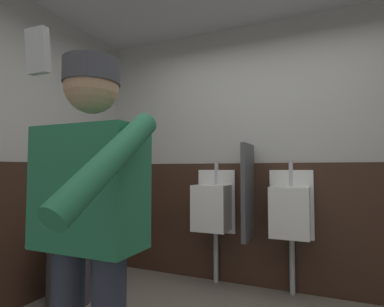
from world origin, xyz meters
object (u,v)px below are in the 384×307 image
(urinal_left, at_px, (213,207))
(person, at_px, (88,211))
(cell_phone, at_px, (38,51))
(urinal_middle, at_px, (290,211))
(trash_bin, at_px, (69,268))

(urinal_left, bearing_deg, person, -87.01)
(urinal_left, bearing_deg, cell_phone, -80.84)
(urinal_left, distance_m, cell_phone, 2.52)
(urinal_middle, relative_size, person, 0.76)
(trash_bin, bearing_deg, urinal_left, 40.94)
(urinal_middle, xyz_separation_m, trash_bin, (-1.77, -0.88, -0.48))
(person, relative_size, cell_phone, 14.88)
(urinal_left, relative_size, urinal_middle, 1.00)
(cell_phone, bearing_deg, person, 118.22)
(cell_phone, relative_size, trash_bin, 0.18)
(urinal_middle, relative_size, cell_phone, 11.27)
(person, bearing_deg, urinal_middle, 71.05)
(urinal_left, xyz_separation_m, trash_bin, (-1.02, -0.88, -0.48))
(urinal_left, distance_m, trash_bin, 1.43)
(trash_bin, bearing_deg, person, -42.30)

